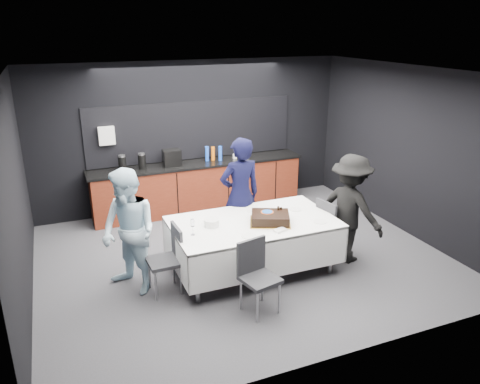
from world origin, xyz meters
The scene contains 18 objects.
ground centered at (0.00, 0.00, 0.00)m, with size 6.00×6.00×0.00m, color #414147.
room_shell centered at (0.00, 0.00, 1.86)m, with size 6.04×5.04×2.82m.
kitchenette centered at (-0.02, 2.22, 0.54)m, with size 4.10×0.64×2.05m.
party_table centered at (0.00, -0.40, 0.64)m, with size 2.32×1.32×0.78m.
cake_assembly centered at (0.20, -0.54, 0.85)m, with size 0.70×0.65×0.17m.
plate_stack centered at (-0.60, -0.34, 0.83)m, with size 0.21×0.21×0.10m, color white.
loose_plate_near centered at (-0.25, -0.84, 0.78)m, with size 0.21×0.21×0.01m, color white.
loose_plate_right_a centered at (0.76, -0.24, 0.78)m, with size 0.18×0.18×0.01m, color white.
loose_plate_right_b centered at (0.86, -0.78, 0.78)m, with size 0.19×0.19×0.01m, color white.
loose_plate_far centered at (0.15, -0.06, 0.78)m, with size 0.20×0.20×0.01m, color white.
fork_pile centered at (0.20, -0.85, 0.79)m, with size 0.17×0.11×0.03m, color white.
champagne_flute centered at (-0.93, -0.52, 0.94)m, with size 0.06×0.06×0.22m.
chair_left centered at (-1.25, -0.49, 0.53)m, with size 0.43×0.43×0.92m.
chair_right centered at (1.27, -0.44, 0.53)m, with size 0.49×0.49×0.92m.
chair_near centered at (-0.36, -1.32, 0.53)m, with size 0.50×0.50×0.92m.
person_center centered at (0.09, 0.31, 0.91)m, with size 0.67×0.44×1.83m, color black.
person_left centered at (-1.72, -0.28, 0.85)m, with size 0.83×0.64×1.70m, color silver.
person_right centered at (1.47, -0.63, 0.83)m, with size 1.07×0.61×1.65m, color black.
Camera 1 is at (-2.48, -5.97, 3.42)m, focal length 35.00 mm.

